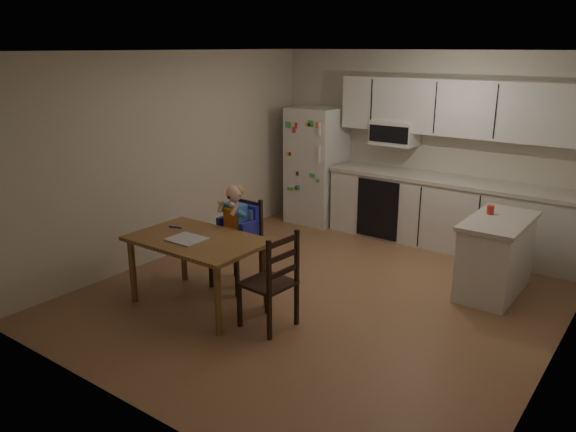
% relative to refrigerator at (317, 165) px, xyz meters
% --- Properties ---
extents(room, '(4.52, 5.01, 2.51)m').
position_rel_refrigerator_xyz_m(room, '(1.55, -1.67, 0.40)').
color(room, '#976A47').
rests_on(room, ground).
extents(refrigerator, '(0.72, 0.70, 1.70)m').
position_rel_refrigerator_xyz_m(refrigerator, '(0.00, 0.00, 0.00)').
color(refrigerator, silver).
rests_on(refrigerator, ground).
extents(kitchen_run, '(3.37, 0.62, 2.15)m').
position_rel_refrigerator_xyz_m(kitchen_run, '(2.05, 0.09, 0.03)').
color(kitchen_run, silver).
rests_on(kitchen_run, ground).
extents(kitchen_island, '(0.58, 1.11, 0.82)m').
position_rel_refrigerator_xyz_m(kitchen_island, '(2.97, -1.04, -0.44)').
color(kitchen_island, silver).
rests_on(kitchen_island, ground).
extents(red_cup, '(0.08, 0.08, 0.09)m').
position_rel_refrigerator_xyz_m(red_cup, '(2.83, -0.92, 0.02)').
color(red_cup, red).
rests_on(red_cup, kitchen_island).
extents(dining_table, '(1.34, 0.86, 0.72)m').
position_rel_refrigerator_xyz_m(dining_table, '(0.64, -3.13, -0.23)').
color(dining_table, brown).
rests_on(dining_table, ground).
extents(napkin, '(0.34, 0.30, 0.01)m').
position_rel_refrigerator_xyz_m(napkin, '(0.59, -3.22, -0.13)').
color(napkin, '#ADADB2').
rests_on(napkin, dining_table).
extents(toddler_spoon, '(0.12, 0.06, 0.02)m').
position_rel_refrigerator_xyz_m(toddler_spoon, '(0.21, -3.03, -0.12)').
color(toddler_spoon, '#2127AD').
rests_on(toddler_spoon, dining_table).
extents(chair_booster, '(0.45, 0.45, 1.15)m').
position_rel_refrigerator_xyz_m(chair_booster, '(0.64, -2.51, -0.16)').
color(chair_booster, black).
rests_on(chair_booster, ground).
extents(chair_side, '(0.45, 0.45, 0.95)m').
position_rel_refrigerator_xyz_m(chair_side, '(1.58, -3.09, -0.31)').
color(chair_side, black).
rests_on(chair_side, ground).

